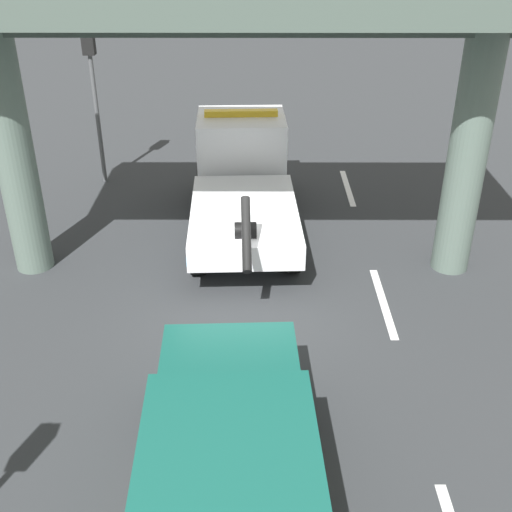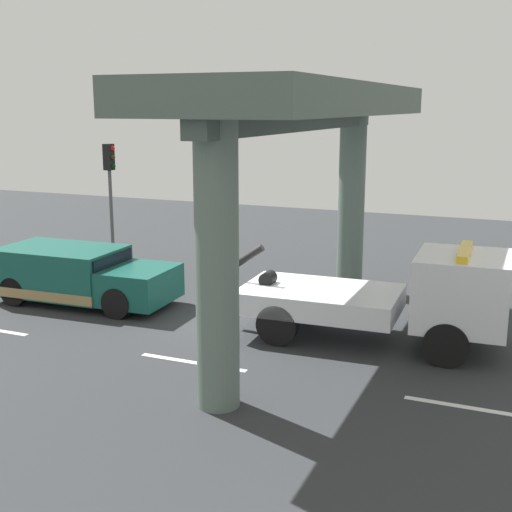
# 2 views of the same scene
# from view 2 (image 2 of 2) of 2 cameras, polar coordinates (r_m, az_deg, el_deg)

# --- Properties ---
(ground_plane) EXTENTS (60.00, 40.00, 0.10)m
(ground_plane) POSITION_cam_2_polar(r_m,az_deg,el_deg) (17.77, -0.84, -5.93)
(ground_plane) COLOR #2D3033
(lane_stripe_mid) EXTENTS (2.60, 0.16, 0.01)m
(lane_stripe_mid) POSITION_cam_2_polar(r_m,az_deg,el_deg) (15.27, -5.35, -8.95)
(lane_stripe_mid) COLOR silver
(lane_stripe_mid) RESTS_ON ground
(lane_stripe_east) EXTENTS (2.60, 0.16, 0.01)m
(lane_stripe_east) POSITION_cam_2_polar(r_m,az_deg,el_deg) (13.69, 17.92, -12.16)
(lane_stripe_east) COLOR silver
(lane_stripe_east) RESTS_ON ground
(tow_truck_white) EXTENTS (7.29, 2.62, 2.46)m
(tow_truck_white) POSITION_cam_2_polar(r_m,az_deg,el_deg) (16.31, 12.07, -3.32)
(tow_truck_white) COLOR white
(tow_truck_white) RESTS_ON ground
(towed_van_green) EXTENTS (5.28, 2.39, 1.58)m
(towed_van_green) POSITION_cam_2_polar(r_m,az_deg,el_deg) (20.18, -14.76, -1.64)
(towed_van_green) COLOR #145147
(towed_van_green) RESTS_ON ground
(overpass_structure) EXTENTS (3.60, 11.37, 6.10)m
(overpass_structure) POSITION_cam_2_polar(r_m,az_deg,el_deg) (16.32, 3.98, 11.01)
(overpass_structure) COLOR #596B60
(overpass_structure) RESTS_ON ground
(traffic_light_near) EXTENTS (0.39, 0.32, 4.32)m
(traffic_light_near) POSITION_cam_2_polar(r_m,az_deg,el_deg) (24.07, -12.23, 6.47)
(traffic_light_near) COLOR #515456
(traffic_light_near) RESTS_ON ground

